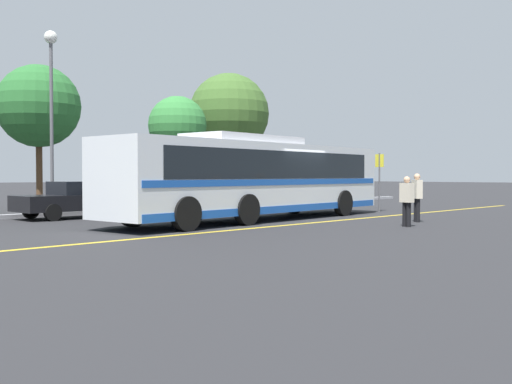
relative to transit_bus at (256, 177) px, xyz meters
The scene contains 13 objects.
ground_plane 2.08m from the transit_bus, 13.92° to the right, with size 220.00×220.00×0.00m, color #262628.
lane_strip_0 2.68m from the transit_bus, 89.60° to the right, with size 0.20×32.53×0.01m, color gold.
curb_strip 7.16m from the transit_bus, 89.88° to the left, with size 40.53×0.36×0.15m, color #99999E.
transit_bus is the anchor object (origin of this frame).
parked_car_1 6.80m from the transit_bus, 124.81° to the left, with size 4.41×1.90×1.36m.
parked_car_2 6.26m from the transit_bus, 66.94° to the left, with size 4.92×2.11×1.52m.
pedestrian_0 5.57m from the transit_bus, 54.48° to the right, with size 0.43×0.47×1.65m.
pedestrian_1 5.42m from the transit_bus, 75.71° to the right, with size 0.32×0.46×1.56m.
bus_stop_sign 7.27m from the transit_bus, ahead, with size 0.07×0.40×2.55m.
street_lamp 9.78m from the transit_bus, 112.41° to the left, with size 0.53×0.53×7.46m.
tree_0 11.97m from the transit_bus, 65.38° to the left, with size 3.11×3.11×5.81m.
tree_2 11.69m from the transit_bus, 103.91° to the left, with size 3.68×3.68×6.52m.
tree_3 15.63m from the transit_bus, 50.48° to the left, with size 4.83×4.83×7.72m.
Camera 1 is at (-16.45, -14.42, 1.60)m, focal length 42.00 mm.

